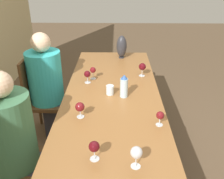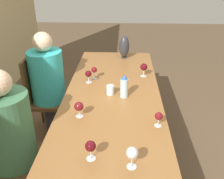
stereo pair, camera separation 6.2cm
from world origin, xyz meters
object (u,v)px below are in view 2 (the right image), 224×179
Objects in this scene: wine_glass_4 at (79,107)px; wine_glass_5 at (94,70)px; water_bottle at (124,86)px; water_tumbler at (110,90)px; chair_far at (43,95)px; wine_glass_6 at (90,147)px; chair_near at (5,155)px; wine_glass_2 at (132,153)px; wine_glass_1 at (159,117)px; person_near at (13,141)px; person_far at (49,84)px; vase at (124,47)px; wine_glass_3 at (144,67)px; wine_glass_0 at (88,74)px.

wine_glass_5 is at bearing -2.98° from wine_glass_4.
wine_glass_4 is (-0.37, 0.38, -0.02)m from water_bottle.
chair_far is at bearing 65.93° from water_tumbler.
water_bottle reaches higher than water_tumbler.
chair_near reaches higher than wine_glass_6.
wine_glass_2 is 1.11m from chair_near.
chair_far is at bearing 54.27° from wine_glass_1.
wine_glass_4 is 0.14× the size of chair_far.
person_near is at bearing -90.00° from chair_near.
wine_glass_1 is 1.45m from person_far.
vase is at bearing -6.00° from wine_glass_6.
wine_glass_5 is 1.29m from wine_glass_6.
water_bottle is 0.53m from wine_glass_5.
water_tumbler is 0.93m from wine_glass_6.
vase reaches higher than chair_far.
vase is at bearing 10.13° from wine_glass_1.
wine_glass_1 is at bearing -25.49° from wine_glass_2.
wine_glass_1 is 0.87× the size of wine_glass_6.
person_far is (1.29, 0.65, -0.18)m from wine_glass_6.
chair_far is (0.37, 0.82, -0.28)m from water_tumbler.
chair_far is at bearing 36.84° from wine_glass_2.
chair_near is 1.05m from person_far.
wine_glass_1 is 0.90× the size of wine_glass_5.
vase is 1.98× the size of wine_glass_2.
wine_glass_5 is (-0.09, 0.56, -0.01)m from wine_glass_3.
person_near is (-0.62, 0.87, -0.19)m from water_bottle.
wine_glass_1 is at bearing -145.38° from wine_glass_5.
chair_far is 0.78× the size of person_near.
wine_glass_4 is at bearing 134.36° from water_bottle.
chair_far is at bearing 79.56° from wine_glass_0.
person_far reaches higher than wine_glass_4.
water_tumbler is 0.68× the size of wine_glass_5.
wine_glass_3 is 1.11× the size of wine_glass_5.
vase is 2.49× the size of wine_glass_1.
chair_near is (-0.26, 0.58, -0.33)m from wine_glass_4.
wine_glass_3 reaches higher than wine_glass_5.
person_near is (0.31, 0.92, -0.19)m from wine_glass_2.
chair_far is at bearing 94.42° from wine_glass_3.
wine_glass_2 is 0.28m from wine_glass_6.
water_bottle is 0.23× the size of chair_near.
wine_glass_6 is at bearing -111.08° from person_near.
wine_glass_5 is 0.11× the size of person_far.
water_bottle is 0.16m from water_tumbler.
chair_far is at bearing 126.12° from vase.
wine_glass_2 is 1.13× the size of wine_glass_5.
person_far is (1.04, -0.00, -0.00)m from person_near.
wine_glass_4 is at bearing 17.67° from wine_glass_6.
chair_far is (0.10, 0.57, -0.33)m from wine_glass_0.
chair_far is at bearing 90.00° from person_far.
vase is 0.31× the size of chair_near.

